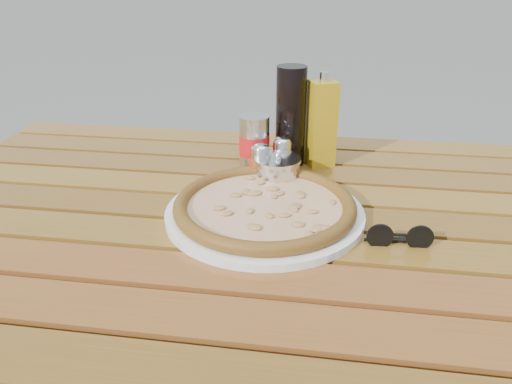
# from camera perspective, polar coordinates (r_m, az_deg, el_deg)

# --- Properties ---
(table) EXTENTS (1.40, 0.90, 0.75)m
(table) POSITION_cam_1_polar(r_m,az_deg,el_deg) (0.97, -0.18, -6.18)
(table) COLOR #3C230D
(table) RESTS_ON ground
(plate) EXTENTS (0.42, 0.42, 0.01)m
(plate) POSITION_cam_1_polar(r_m,az_deg,el_deg) (0.91, 1.00, -2.43)
(plate) COLOR white
(plate) RESTS_ON table
(pizza) EXTENTS (0.34, 0.34, 0.03)m
(pizza) POSITION_cam_1_polar(r_m,az_deg,el_deg) (0.90, 1.00, -1.54)
(pizza) COLOR #FEDFB6
(pizza) RESTS_ON plate
(pepper_shaker) EXTENTS (0.07, 0.07, 0.08)m
(pepper_shaker) POSITION_cam_1_polar(r_m,az_deg,el_deg) (1.04, 0.56, 3.34)
(pepper_shaker) COLOR #B23514
(pepper_shaker) RESTS_ON table
(oregano_shaker) EXTENTS (0.07, 0.07, 0.08)m
(oregano_shaker) POSITION_cam_1_polar(r_m,az_deg,el_deg) (1.09, 2.98, 4.17)
(oregano_shaker) COLOR #3D431B
(oregano_shaker) RESTS_ON table
(dark_bottle) EXTENTS (0.08, 0.08, 0.22)m
(dark_bottle) POSITION_cam_1_polar(r_m,az_deg,el_deg) (1.11, 3.98, 8.62)
(dark_bottle) COLOR black
(dark_bottle) RESTS_ON table
(soda_can) EXTENTS (0.09, 0.09, 0.12)m
(soda_can) POSITION_cam_1_polar(r_m,az_deg,el_deg) (1.10, -0.19, 5.63)
(soda_can) COLOR silver
(soda_can) RESTS_ON table
(olive_oil_cruet) EXTENTS (0.07, 0.07, 0.21)m
(olive_oil_cruet) POSITION_cam_1_polar(r_m,az_deg,el_deg) (1.12, 7.49, 7.78)
(olive_oil_cruet) COLOR #AF8712
(olive_oil_cruet) RESTS_ON table
(parmesan_tin) EXTENTS (0.12, 0.12, 0.07)m
(parmesan_tin) POSITION_cam_1_polar(r_m,az_deg,el_deg) (1.03, 2.46, 2.42)
(parmesan_tin) COLOR silver
(parmesan_tin) RESTS_ON table
(sunglasses) EXTENTS (0.11, 0.03, 0.04)m
(sunglasses) POSITION_cam_1_polar(r_m,az_deg,el_deg) (0.85, 16.07, -5.01)
(sunglasses) COLOR black
(sunglasses) RESTS_ON table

